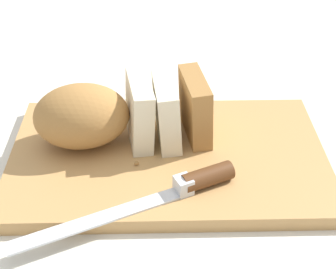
# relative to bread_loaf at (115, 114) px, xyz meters

# --- Properties ---
(ground_plane) EXTENTS (3.00, 3.00, 0.00)m
(ground_plane) POSITION_rel_bread_loaf_xyz_m (0.07, -0.03, -0.07)
(ground_plane) COLOR silver
(cutting_board) EXTENTS (0.45, 0.29, 0.02)m
(cutting_board) POSITION_rel_bread_loaf_xyz_m (0.07, -0.03, -0.06)
(cutting_board) COLOR tan
(cutting_board) RESTS_ON ground_plane
(bread_loaf) EXTENTS (0.25, 0.12, 0.09)m
(bread_loaf) POSITION_rel_bread_loaf_xyz_m (0.00, 0.00, 0.00)
(bread_loaf) COLOR #A8753D
(bread_loaf) RESTS_ON cutting_board
(bread_knife) EXTENTS (0.28, 0.13, 0.03)m
(bread_knife) POSITION_rel_bread_loaf_xyz_m (0.08, -0.12, -0.04)
(bread_knife) COLOR silver
(bread_knife) RESTS_ON cutting_board
(crumb_near_knife) EXTENTS (0.01, 0.01, 0.01)m
(crumb_near_knife) POSITION_rel_bread_loaf_xyz_m (0.03, -0.06, -0.04)
(crumb_near_knife) COLOR #A8753D
(crumb_near_knife) RESTS_ON cutting_board
(crumb_near_loaf) EXTENTS (0.01, 0.01, 0.01)m
(crumb_near_loaf) POSITION_rel_bread_loaf_xyz_m (0.08, -0.03, -0.04)
(crumb_near_loaf) COLOR #A8753D
(crumb_near_loaf) RESTS_ON cutting_board
(crumb_stray_left) EXTENTS (0.01, 0.01, 0.01)m
(crumb_stray_left) POSITION_rel_bread_loaf_xyz_m (0.08, -0.02, -0.04)
(crumb_stray_left) COLOR #A8753D
(crumb_stray_left) RESTS_ON cutting_board
(crumb_stray_right) EXTENTS (0.00, 0.00, 0.00)m
(crumb_stray_right) POSITION_rel_bread_loaf_xyz_m (0.02, -0.01, -0.04)
(crumb_stray_right) COLOR #A8753D
(crumb_stray_right) RESTS_ON cutting_board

